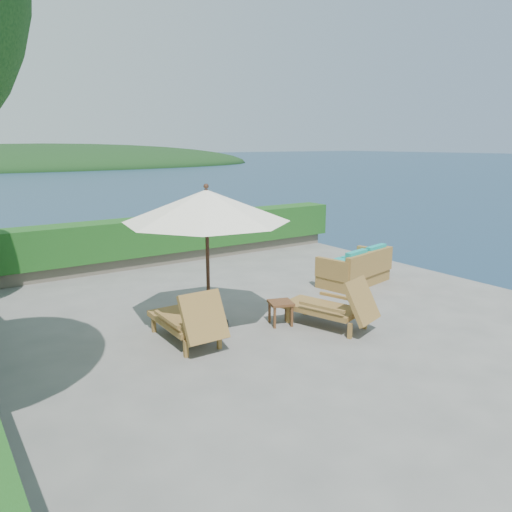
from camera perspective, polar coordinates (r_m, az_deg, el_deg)
ground at (r=10.03m, az=1.17°, el=-7.19°), size 12.00×12.00×0.00m
foundation at (r=10.66m, az=1.13°, el=-15.05°), size 12.00×12.00×3.00m
ocean at (r=11.41m, az=1.09°, el=-21.50°), size 600.00×600.00×0.00m
offshore_island at (r=150.92m, az=-22.90°, el=9.37°), size 126.00×57.60×12.60m
planter_wall_far at (r=14.72m, az=-11.56°, el=-0.22°), size 12.00×0.60×0.36m
hedge_far at (r=14.59m, az=-11.68°, el=2.35°), size 12.40×0.90×1.00m
patio_umbrella at (r=9.03m, az=-5.68°, el=5.57°), size 3.69×3.69×2.72m
lounge_left at (r=8.80m, az=-7.69°, el=-7.21°), size 0.84×1.81×1.04m
lounge_right at (r=9.55m, az=8.92°, el=-5.66°), size 1.25×1.92×1.03m
side_table at (r=9.62m, az=2.83°, el=-5.69°), size 0.55×0.55×0.46m
wicker_loveseat at (r=12.59m, az=11.36°, el=-1.52°), size 2.10×1.37×0.95m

